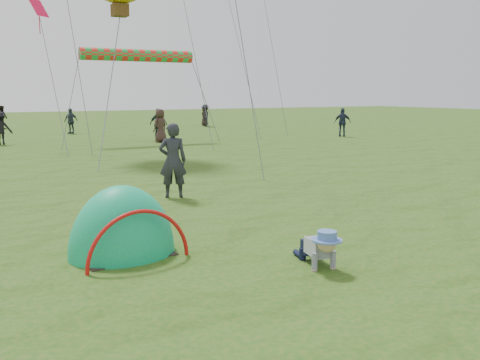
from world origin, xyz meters
TOP-DOWN VIEW (x-y plane):
  - ground at (0.00, 0.00)m, footprint 140.00×140.00m
  - crawling_toddler at (0.68, -0.55)m, footprint 0.75×0.94m
  - popup_tent at (-1.78, 1.58)m, footprint 1.95×1.67m
  - standing_adult at (0.82, 5.68)m, footprint 0.81×0.67m
  - crowd_person_1 at (-0.20, 35.68)m, footprint 0.95×1.03m
  - crowd_person_2 at (6.47, 21.53)m, footprint 1.05×1.01m
  - crowd_person_3 at (-1.52, 22.96)m, footprint 1.19×0.83m
  - crowd_person_4 at (14.25, 31.78)m, footprint 0.81×0.94m
  - crowd_person_8 at (16.98, 18.27)m, footprint 1.03×0.97m
  - crowd_person_9 at (13.76, 30.62)m, footprint 1.02×1.27m
  - crowd_person_10 at (6.05, 20.17)m, footprint 1.03×0.88m
  - crowd_person_14 at (3.17, 28.56)m, footprint 1.04×0.74m
  - rainbow_tube_kite at (5.12, 20.74)m, footprint 6.01×0.64m
  - diamond_kite_6 at (0.29, 20.71)m, footprint 1.02×1.02m

SIDE VIEW (x-z plane):
  - ground at x=0.00m, z-range 0.00..0.00m
  - popup_tent at x=-1.78m, z-range -1.16..1.16m
  - crawling_toddler at x=0.68m, z-range 0.00..0.64m
  - crowd_person_4 at x=14.25m, z-range 0.00..1.62m
  - crowd_person_14 at x=3.17m, z-range 0.00..1.64m
  - crowd_person_3 at x=-1.52m, z-range 0.00..1.67m
  - crowd_person_1 at x=-0.20m, z-range 0.00..1.69m
  - crowd_person_8 at x=16.98m, z-range 0.00..1.71m
  - crowd_person_9 at x=13.76m, z-range 0.00..1.72m
  - crowd_person_2 at x=6.47m, z-range 0.00..1.76m
  - crowd_person_10 at x=6.05m, z-range 0.00..1.78m
  - standing_adult at x=0.82m, z-range 0.00..1.90m
  - rainbow_tube_kite at x=5.12m, z-range 4.24..4.88m
  - diamond_kite_6 at x=0.29m, z-range 6.19..7.02m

